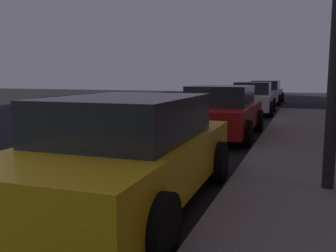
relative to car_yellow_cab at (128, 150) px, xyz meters
name	(u,v)px	position (x,y,z in m)	size (l,w,h in m)	color
car_yellow_cab	(128,150)	(0.00, 0.00, 0.00)	(2.19, 4.38, 1.43)	gold
car_red	(221,112)	(0.00, 5.85, -0.02)	(2.06, 4.39, 1.43)	maroon
car_white	(253,98)	(0.00, 12.64, -0.01)	(2.05, 4.19, 1.43)	silver
car_silver	(266,92)	(0.00, 19.03, -0.01)	(2.03, 4.42, 1.43)	#B7B7BF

